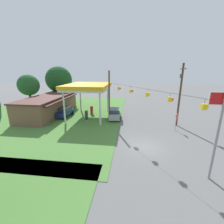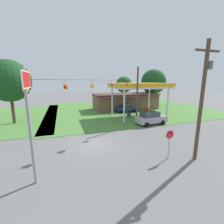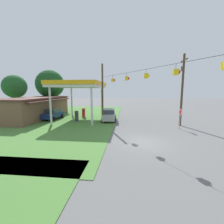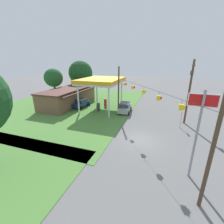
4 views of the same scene
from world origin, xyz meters
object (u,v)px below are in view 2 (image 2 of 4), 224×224
(fuel_pump_far, at_px, (147,112))
(tree_west_verge, at_px, (9,81))
(car_at_pumps_rear, at_px, (127,108))
(stop_sign_overhead, at_px, (28,106))
(gas_station_canopy, at_px, (139,86))
(car_at_pumps_front, at_px, (151,118))
(stop_sign_roadside, at_px, (169,138))
(utility_pole_main, at_px, (203,96))
(tree_far_back, at_px, (153,82))
(tree_behind_station, at_px, (124,85))
(gas_station_store, at_px, (126,101))
(fuel_pump_near, at_px, (129,113))

(fuel_pump_far, relative_size, tree_west_verge, 0.18)
(tree_west_verge, bearing_deg, car_at_pumps_rear, 6.54)
(fuel_pump_far, bearing_deg, stop_sign_overhead, -139.79)
(gas_station_canopy, distance_m, car_at_pumps_front, 6.51)
(tree_west_verge, bearing_deg, gas_station_canopy, -6.92)
(gas_station_canopy, height_order, stop_sign_roadside, gas_station_canopy)
(utility_pole_main, xyz_separation_m, tree_far_back, (11.77, 24.43, 0.90))
(stop_sign_roadside, xyz_separation_m, tree_behind_station, (7.22, 26.95, 3.55))
(gas_station_store, relative_size, stop_sign_overhead, 2.03)
(car_at_pumps_front, xyz_separation_m, stop_sign_roadside, (-4.16, -9.17, 0.85))
(tree_far_back, bearing_deg, car_at_pumps_rear, -151.21)
(gas_station_canopy, xyz_separation_m, tree_far_back, (9.36, 9.83, 0.63))
(car_at_pumps_front, bearing_deg, gas_station_canopy, 81.19)
(stop_sign_roadside, xyz_separation_m, utility_pole_main, (2.11, -0.75, 3.39))
(gas_station_store, bearing_deg, fuel_pump_far, -85.37)
(gas_station_store, xyz_separation_m, fuel_pump_far, (0.66, -8.18, -0.99))
(fuel_pump_near, height_order, fuel_pump_far, same)
(gas_station_canopy, bearing_deg, tree_west_verge, 173.08)
(gas_station_store, relative_size, tree_far_back, 1.59)
(gas_station_store, xyz_separation_m, stop_sign_overhead, (-15.61, -21.94, 3.19))
(gas_station_canopy, bearing_deg, stop_sign_overhead, -136.49)
(utility_pole_main, bearing_deg, gas_station_store, 81.17)
(fuel_pump_far, relative_size, tree_behind_station, 0.22)
(gas_station_store, bearing_deg, car_at_pumps_rear, -108.31)
(gas_station_canopy, xyz_separation_m, gas_station_store, (1.12, 8.18, -3.70))
(gas_station_store, distance_m, tree_far_back, 9.45)
(gas_station_store, height_order, fuel_pump_far, gas_station_store)
(stop_sign_overhead, bearing_deg, tree_far_back, 44.69)
(fuel_pump_near, bearing_deg, utility_pole_main, -92.50)
(fuel_pump_far, distance_m, car_at_pumps_rear, 5.02)
(fuel_pump_near, distance_m, tree_west_verge, 19.02)
(car_at_pumps_front, relative_size, tree_west_verge, 0.50)
(car_at_pumps_rear, distance_m, stop_sign_overhead, 23.76)
(utility_pole_main, relative_size, tree_behind_station, 1.24)
(gas_station_store, bearing_deg, tree_west_verge, -164.57)
(stop_sign_overhead, height_order, utility_pole_main, utility_pole_main)
(gas_station_store, bearing_deg, car_at_pumps_front, -96.62)
(car_at_pumps_front, relative_size, utility_pole_main, 0.50)
(fuel_pump_far, height_order, tree_west_verge, tree_west_verge)
(car_at_pumps_rear, height_order, stop_sign_overhead, stop_sign_overhead)
(gas_station_store, relative_size, fuel_pump_far, 8.77)
(gas_station_store, bearing_deg, gas_station_canopy, -97.78)
(gas_station_canopy, relative_size, tree_west_verge, 0.99)
(gas_station_canopy, relative_size, stop_sign_roadside, 3.70)
(car_at_pumps_front, relative_size, tree_far_back, 0.51)
(car_at_pumps_front, xyz_separation_m, stop_sign_overhead, (-14.12, -9.08, 4.01))
(gas_station_canopy, height_order, tree_behind_station, tree_behind_station)
(fuel_pump_near, xyz_separation_m, tree_behind_station, (4.47, 13.11, 4.57))
(gas_station_canopy, distance_m, utility_pole_main, 14.80)
(gas_station_store, distance_m, utility_pole_main, 23.31)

